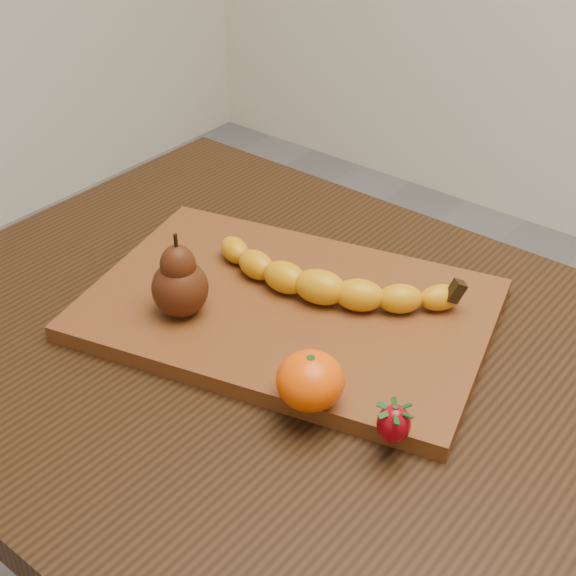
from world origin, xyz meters
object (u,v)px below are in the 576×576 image
Objects in this scene: table at (313,426)px; cutting_board at (288,310)px; pear at (179,275)px; mandarin at (310,381)px.

table is 2.22× the size of cutting_board.
table is 0.23m from pear.
mandarin is at bearing -59.00° from cutting_board.
mandarin is at bearing -8.22° from pear.
pear is 1.49× the size of mandarin.
cutting_board is at bearing 135.93° from mandarin.
cutting_board is at bearing 148.76° from table.
pear is (-0.08, -0.09, 0.06)m from cutting_board.
cutting_board is 4.57× the size of pear.
cutting_board reaches higher than table.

